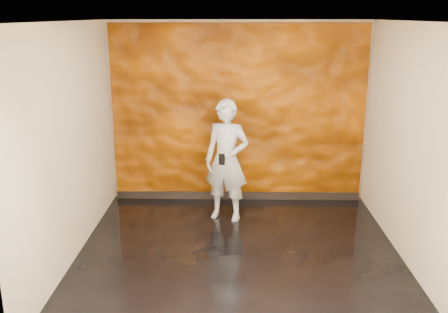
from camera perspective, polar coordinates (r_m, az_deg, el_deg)
room at (r=5.83m, az=1.78°, el=1.31°), size 4.02×4.02×2.81m
feature_wall at (r=7.75m, az=1.63°, el=4.83°), size 3.90×0.06×2.75m
baseboard at (r=8.07m, az=1.56°, el=-4.46°), size 3.90×0.04×0.12m
man at (r=7.08m, az=0.30°, el=-0.47°), size 0.73×0.59×1.75m
phone at (r=6.83m, az=-0.25°, el=-0.33°), size 0.09×0.03×0.16m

